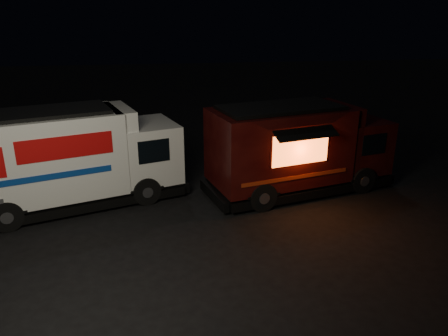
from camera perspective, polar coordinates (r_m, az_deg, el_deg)
ground at (r=11.73m, az=-5.74°, el=-8.99°), size 80.00×80.00×0.00m
white_truck at (r=13.82m, az=-19.04°, el=1.31°), size 6.98×4.18×3.00m
red_truck at (r=14.37m, az=9.98°, el=2.61°), size 6.59×3.70×2.89m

